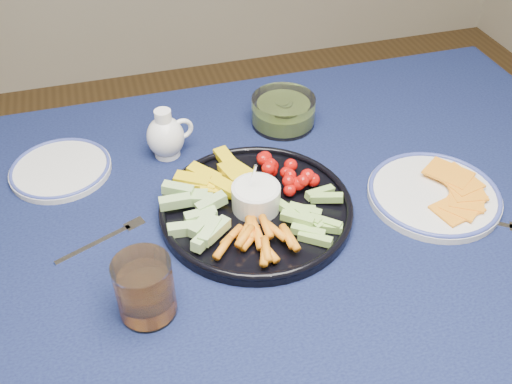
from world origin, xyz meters
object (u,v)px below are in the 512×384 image
object	(u,v)px
crudite_platter	(255,206)
juice_tumbler	(146,291)
dining_table	(211,292)
side_plate_extra	(61,169)
creamer_pitcher	(166,136)
pickle_bowl	(283,112)
cheese_plate	(434,193)

from	to	relation	value
crudite_platter	juice_tumbler	world-z (taller)	crudite_platter
dining_table	juice_tumbler	size ratio (longest dim) A/B	16.62
dining_table	side_plate_extra	bearing A→B (deg)	126.84
creamer_pitcher	pickle_bowl	distance (m)	0.26
creamer_pitcher	cheese_plate	world-z (taller)	creamer_pitcher
creamer_pitcher	cheese_plate	xyz separation A→B (m)	(0.44, -0.27, -0.03)
pickle_bowl	side_plate_extra	size ratio (longest dim) A/B	0.71
dining_table	cheese_plate	xyz separation A→B (m)	(0.42, 0.03, 0.10)
dining_table	side_plate_extra	size ratio (longest dim) A/B	8.78
juice_tumbler	side_plate_extra	world-z (taller)	juice_tumbler
dining_table	crudite_platter	distance (m)	0.17
cheese_plate	juice_tumbler	world-z (taller)	juice_tumbler
juice_tumbler	dining_table	bearing A→B (deg)	36.15
dining_table	side_plate_extra	xyz separation A→B (m)	(-0.22, 0.30, 0.10)
creamer_pitcher	pickle_bowl	size ratio (longest dim) A/B	0.76
crudite_platter	pickle_bowl	distance (m)	0.29
crudite_platter	cheese_plate	distance (m)	0.33
creamer_pitcher	dining_table	bearing A→B (deg)	-87.07
juice_tumbler	side_plate_extra	bearing A→B (deg)	106.95
side_plate_extra	creamer_pitcher	bearing A→B (deg)	-0.40
juice_tumbler	side_plate_extra	distance (m)	0.39
creamer_pitcher	juice_tumbler	size ratio (longest dim) A/B	1.02
side_plate_extra	pickle_bowl	bearing A→B (deg)	4.64
cheese_plate	dining_table	bearing A→B (deg)	-176.28
dining_table	side_plate_extra	distance (m)	0.38
crudite_platter	creamer_pitcher	size ratio (longest dim) A/B	3.32
crudite_platter	pickle_bowl	world-z (taller)	crudite_platter
side_plate_extra	dining_table	bearing A→B (deg)	-53.16
pickle_bowl	side_plate_extra	bearing A→B (deg)	-175.36
crudite_platter	dining_table	bearing A→B (deg)	-142.48
creamer_pitcher	side_plate_extra	xyz separation A→B (m)	(-0.21, 0.00, -0.04)
dining_table	side_plate_extra	world-z (taller)	side_plate_extra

